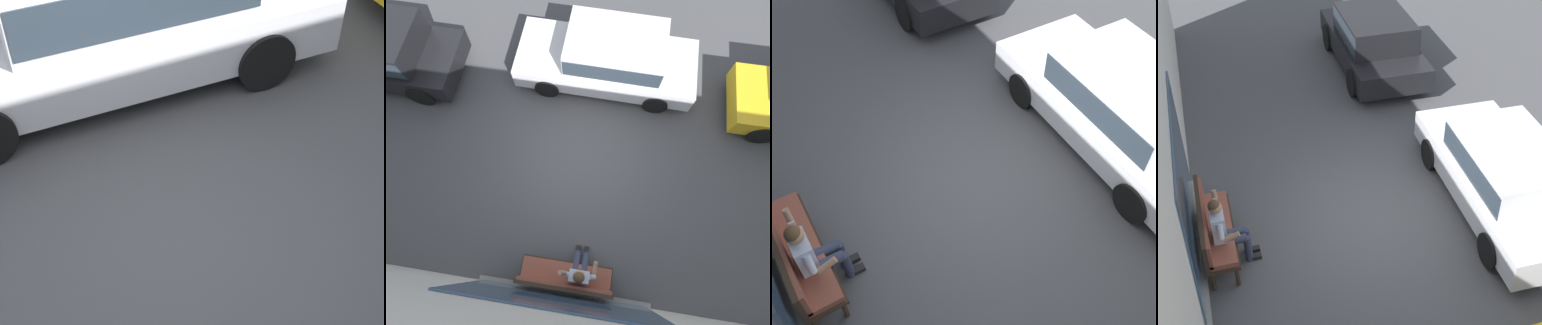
{
  "view_description": "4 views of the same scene",
  "coord_description": "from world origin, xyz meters",
  "views": [
    {
      "loc": [
        1.07,
        2.6,
        3.67
      ],
      "look_at": [
        -0.09,
        0.13,
        1.01
      ],
      "focal_mm": 55.0,
      "sensor_mm": 36.0,
      "label": 1
    },
    {
      "loc": [
        -0.33,
        2.6,
        6.97
      ],
      "look_at": [
        -0.02,
        0.6,
        1.13
      ],
      "focal_mm": 28.0,
      "sensor_mm": 36.0,
      "label": 2
    },
    {
      "loc": [
        -3.86,
        2.6,
        5.96
      ],
      "look_at": [
        -0.27,
        0.46,
        1.0
      ],
      "focal_mm": 45.0,
      "sensor_mm": 36.0,
      "label": 3
    },
    {
      "loc": [
        -7.63,
        2.6,
        7.51
      ],
      "look_at": [
        0.45,
        0.31,
        0.99
      ],
      "focal_mm": 55.0,
      "sensor_mm": 36.0,
      "label": 4
    }
  ],
  "objects": [
    {
      "name": "parked_car_mid",
      "position": [
        -0.37,
        -2.41,
        0.79
      ],
      "size": [
        4.52,
        1.93,
        1.46
      ],
      "color": "silver",
      "rests_on": "ground_plane"
    },
    {
      "name": "ground_plane",
      "position": [
        0.0,
        0.0,
        0.0
      ],
      "size": [
        60.0,
        60.0,
        0.0
      ],
      "primitive_type": "plane",
      "color": "#424244"
    }
  ]
}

